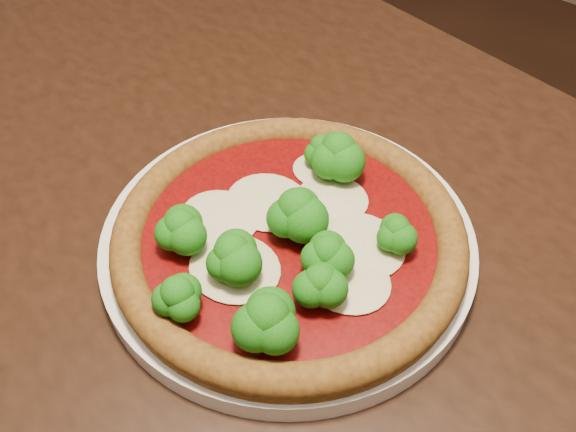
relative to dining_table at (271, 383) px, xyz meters
The scene contains 3 objects.
dining_table is the anchor object (origin of this frame).
plate 0.13m from the dining_table, 117.80° to the left, with size 0.30×0.30×0.02m, color silver.
pizza 0.14m from the dining_table, 114.91° to the left, with size 0.28×0.28×0.06m.
Camera 1 is at (0.12, -0.30, 1.16)m, focal length 40.00 mm.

